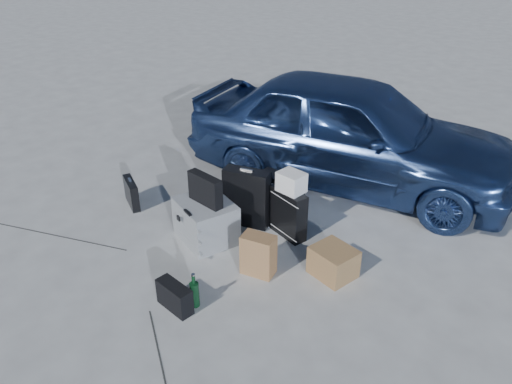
% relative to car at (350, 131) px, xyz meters
% --- Properties ---
extents(ground, '(60.00, 60.00, 0.00)m').
position_rel_car_xyz_m(ground, '(-0.48, -2.64, -0.72)').
color(ground, '#BBBBB6').
rests_on(ground, ground).
extents(car, '(4.44, 2.36, 1.44)m').
position_rel_car_xyz_m(car, '(0.00, 0.00, 0.00)').
color(car, '#35518D').
rests_on(car, ground).
extents(pelican_case, '(0.78, 0.71, 0.46)m').
position_rel_car_xyz_m(pelican_case, '(-0.60, -2.18, -0.49)').
color(pelican_case, gray).
rests_on(pelican_case, ground).
extents(laptop_bag, '(0.45, 0.17, 0.33)m').
position_rel_car_xyz_m(laptop_bag, '(-0.58, -2.18, -0.10)').
color(laptop_bag, black).
rests_on(laptop_bag, pelican_case).
extents(briefcase, '(0.42, 0.29, 0.33)m').
position_rel_car_xyz_m(briefcase, '(-1.83, -2.16, -0.55)').
color(briefcase, black).
rests_on(briefcase, ground).
extents(suitcase_left, '(0.56, 0.31, 0.68)m').
position_rel_car_xyz_m(suitcase_left, '(-0.43, -1.66, -0.38)').
color(suitcase_left, black).
rests_on(suitcase_left, ground).
extents(suitcase_right, '(0.49, 0.30, 0.56)m').
position_rel_car_xyz_m(suitcase_right, '(0.09, -1.58, -0.44)').
color(suitcase_right, black).
rests_on(suitcase_right, ground).
extents(white_carton, '(0.30, 0.26, 0.22)m').
position_rel_car_xyz_m(white_carton, '(0.10, -1.56, -0.05)').
color(white_carton, white).
rests_on(white_carton, suitcase_right).
extents(duffel_bag, '(0.77, 0.39, 0.37)m').
position_rel_car_xyz_m(duffel_bag, '(-0.36, -1.24, -0.53)').
color(duffel_bag, black).
rests_on(duffel_bag, ground).
extents(flat_box_white, '(0.46, 0.39, 0.07)m').
position_rel_car_xyz_m(flat_box_white, '(-0.36, -1.26, -0.31)').
color(flat_box_white, white).
rests_on(flat_box_white, duffel_bag).
extents(flat_box_black, '(0.31, 0.22, 0.07)m').
position_rel_car_xyz_m(flat_box_black, '(-0.35, -1.25, -0.24)').
color(flat_box_black, black).
rests_on(flat_box_black, flat_box_white).
extents(kraft_bag, '(0.36, 0.25, 0.43)m').
position_rel_car_xyz_m(kraft_bag, '(0.23, -2.33, -0.50)').
color(kraft_bag, olive).
rests_on(kraft_bag, ground).
extents(cardboard_box, '(0.48, 0.44, 0.30)m').
position_rel_car_xyz_m(cardboard_box, '(0.85, -1.92, -0.57)').
color(cardboard_box, olive).
rests_on(cardboard_box, ground).
extents(messenger_bag, '(0.39, 0.19, 0.26)m').
position_rel_car_xyz_m(messenger_bag, '(-0.08, -3.20, -0.59)').
color(messenger_bag, black).
rests_on(messenger_bag, ground).
extents(green_bottle, '(0.09, 0.09, 0.34)m').
position_rel_car_xyz_m(green_bottle, '(0.04, -3.07, -0.55)').
color(green_bottle, black).
rests_on(green_bottle, ground).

